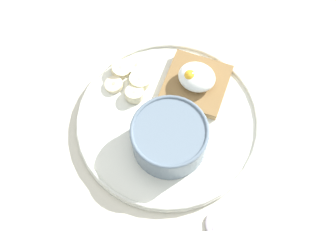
{
  "coord_description": "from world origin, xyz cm",
  "views": [
    {
      "loc": [
        12.71,
        -29.4,
        72.06
      ],
      "look_at": [
        0.0,
        0.0,
        5.0
      ],
      "focal_mm": 50.0,
      "sensor_mm": 36.0,
      "label": 1
    }
  ],
  "objects_px": {
    "poached_egg": "(196,77)",
    "banana_slice_back": "(134,94)",
    "banana_slice_left": "(136,66)",
    "oatmeal_bowl": "(169,138)",
    "banana_slice_front": "(139,80)",
    "banana_slice_right": "(114,85)",
    "banana_slice_inner": "(121,69)",
    "toast_slice": "(196,84)"
  },
  "relations": [
    {
      "from": "oatmeal_bowl",
      "to": "banana_slice_right",
      "type": "bearing_deg",
      "value": 154.59
    },
    {
      "from": "poached_egg",
      "to": "banana_slice_right",
      "type": "height_order",
      "value": "poached_egg"
    },
    {
      "from": "oatmeal_bowl",
      "to": "banana_slice_back",
      "type": "xyz_separation_m",
      "value": [
        -0.09,
        0.06,
        -0.02
      ]
    },
    {
      "from": "toast_slice",
      "to": "poached_egg",
      "type": "xyz_separation_m",
      "value": [
        -0.0,
        -0.0,
        0.02
      ]
    },
    {
      "from": "banana_slice_back",
      "to": "banana_slice_left",
      "type": "bearing_deg",
      "value": 111.91
    },
    {
      "from": "banana_slice_back",
      "to": "banana_slice_right",
      "type": "distance_m",
      "value": 0.04
    },
    {
      "from": "banana_slice_left",
      "to": "banana_slice_back",
      "type": "bearing_deg",
      "value": -68.09
    },
    {
      "from": "banana_slice_front",
      "to": "banana_slice_inner",
      "type": "bearing_deg",
      "value": 169.21
    },
    {
      "from": "banana_slice_left",
      "to": "banana_slice_back",
      "type": "distance_m",
      "value": 0.06
    },
    {
      "from": "oatmeal_bowl",
      "to": "banana_slice_back",
      "type": "relative_size",
      "value": 3.03
    },
    {
      "from": "banana_slice_left",
      "to": "banana_slice_inner",
      "type": "xyz_separation_m",
      "value": [
        -0.02,
        -0.02,
        0.0
      ]
    },
    {
      "from": "banana_slice_left",
      "to": "oatmeal_bowl",
      "type": "bearing_deg",
      "value": -44.95
    },
    {
      "from": "banana_slice_back",
      "to": "banana_slice_right",
      "type": "bearing_deg",
      "value": 174.19
    },
    {
      "from": "poached_egg",
      "to": "banana_slice_inner",
      "type": "bearing_deg",
      "value": -169.76
    },
    {
      "from": "banana_slice_inner",
      "to": "toast_slice",
      "type": "bearing_deg",
      "value": 10.42
    },
    {
      "from": "poached_egg",
      "to": "banana_slice_left",
      "type": "bearing_deg",
      "value": -176.8
    },
    {
      "from": "banana_slice_front",
      "to": "banana_slice_back",
      "type": "height_order",
      "value": "banana_slice_back"
    },
    {
      "from": "banana_slice_left",
      "to": "banana_slice_inner",
      "type": "bearing_deg",
      "value": -140.84
    },
    {
      "from": "oatmeal_bowl",
      "to": "banana_slice_left",
      "type": "xyz_separation_m",
      "value": [
        -0.11,
        0.11,
        -0.02
      ]
    },
    {
      "from": "poached_egg",
      "to": "banana_slice_back",
      "type": "xyz_separation_m",
      "value": [
        -0.09,
        -0.06,
        -0.02
      ]
    },
    {
      "from": "banana_slice_back",
      "to": "banana_slice_inner",
      "type": "distance_m",
      "value": 0.05
    },
    {
      "from": "oatmeal_bowl",
      "to": "banana_slice_right",
      "type": "xyz_separation_m",
      "value": [
        -0.13,
        0.06,
        -0.02
      ]
    },
    {
      "from": "banana_slice_left",
      "to": "banana_slice_front",
      "type": "bearing_deg",
      "value": -54.75
    },
    {
      "from": "oatmeal_bowl",
      "to": "banana_slice_left",
      "type": "relative_size",
      "value": 2.81
    },
    {
      "from": "toast_slice",
      "to": "banana_slice_right",
      "type": "xyz_separation_m",
      "value": [
        -0.13,
        -0.05,
        -0.0
      ]
    },
    {
      "from": "banana_slice_right",
      "to": "banana_slice_back",
      "type": "bearing_deg",
      "value": -5.81
    },
    {
      "from": "banana_slice_right",
      "to": "poached_egg",
      "type": "bearing_deg",
      "value": 22.94
    },
    {
      "from": "oatmeal_bowl",
      "to": "poached_egg",
      "type": "xyz_separation_m",
      "value": [
        -0.0,
        0.11,
        0.0
      ]
    },
    {
      "from": "banana_slice_left",
      "to": "toast_slice",
      "type": "bearing_deg",
      "value": 3.48
    },
    {
      "from": "banana_slice_back",
      "to": "poached_egg",
      "type": "bearing_deg",
      "value": 33.8
    },
    {
      "from": "banana_slice_back",
      "to": "banana_slice_inner",
      "type": "relative_size",
      "value": 0.91
    },
    {
      "from": "toast_slice",
      "to": "banana_slice_inner",
      "type": "xyz_separation_m",
      "value": [
        -0.13,
        -0.02,
        -0.0
      ]
    },
    {
      "from": "banana_slice_left",
      "to": "banana_slice_right",
      "type": "bearing_deg",
      "value": -112.38
    },
    {
      "from": "toast_slice",
      "to": "oatmeal_bowl",
      "type": "bearing_deg",
      "value": -89.51
    },
    {
      "from": "oatmeal_bowl",
      "to": "banana_slice_front",
      "type": "distance_m",
      "value": 0.13
    },
    {
      "from": "toast_slice",
      "to": "banana_slice_left",
      "type": "xyz_separation_m",
      "value": [
        -0.11,
        -0.01,
        -0.0
      ]
    },
    {
      "from": "banana_slice_back",
      "to": "banana_slice_right",
      "type": "xyz_separation_m",
      "value": [
        -0.04,
        0.0,
        -0.0
      ]
    },
    {
      "from": "banana_slice_right",
      "to": "banana_slice_inner",
      "type": "bearing_deg",
      "value": 92.71
    },
    {
      "from": "oatmeal_bowl",
      "to": "banana_slice_back",
      "type": "bearing_deg",
      "value": 147.12
    },
    {
      "from": "banana_slice_front",
      "to": "banana_slice_right",
      "type": "height_order",
      "value": "banana_slice_front"
    },
    {
      "from": "toast_slice",
      "to": "banana_slice_front",
      "type": "height_order",
      "value": "same"
    },
    {
      "from": "banana_slice_front",
      "to": "banana_slice_right",
      "type": "bearing_deg",
      "value": -147.86
    }
  ]
}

